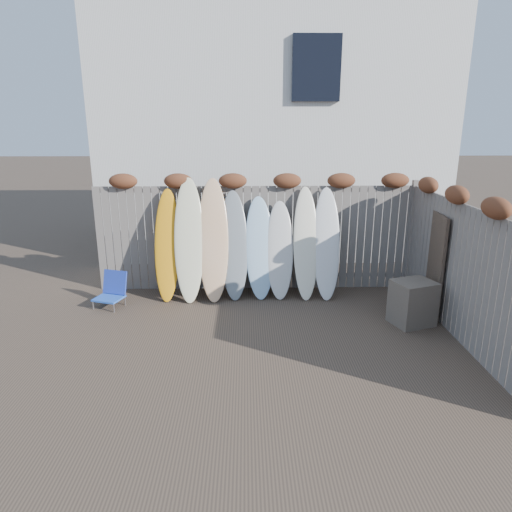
{
  "coord_description": "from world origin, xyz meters",
  "views": [
    {
      "loc": [
        -0.16,
        -6.05,
        3.12
      ],
      "look_at": [
        0.0,
        1.2,
        1.0
      ],
      "focal_mm": 32.0,
      "sensor_mm": 36.0,
      "label": 1
    }
  ],
  "objects_px": {
    "beach_chair": "(112,290)",
    "wooden_crate": "(413,303)",
    "lattice_panel": "(433,262)",
    "surfboard_0": "(167,245)"
  },
  "relations": [
    {
      "from": "lattice_panel",
      "to": "surfboard_0",
      "type": "bearing_deg",
      "value": 177.99
    },
    {
      "from": "beach_chair",
      "to": "wooden_crate",
      "type": "relative_size",
      "value": 0.84
    },
    {
      "from": "beach_chair",
      "to": "surfboard_0",
      "type": "distance_m",
      "value": 1.25
    },
    {
      "from": "wooden_crate",
      "to": "surfboard_0",
      "type": "relative_size",
      "value": 0.35
    },
    {
      "from": "lattice_panel",
      "to": "surfboard_0",
      "type": "height_order",
      "value": "surfboard_0"
    },
    {
      "from": "beach_chair",
      "to": "lattice_panel",
      "type": "relative_size",
      "value": 0.35
    },
    {
      "from": "lattice_panel",
      "to": "surfboard_0",
      "type": "distance_m",
      "value": 4.64
    },
    {
      "from": "beach_chair",
      "to": "surfboard_0",
      "type": "relative_size",
      "value": 0.29
    },
    {
      "from": "wooden_crate",
      "to": "surfboard_0",
      "type": "distance_m",
      "value": 4.34
    },
    {
      "from": "wooden_crate",
      "to": "lattice_panel",
      "type": "height_order",
      "value": "lattice_panel"
    }
  ]
}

